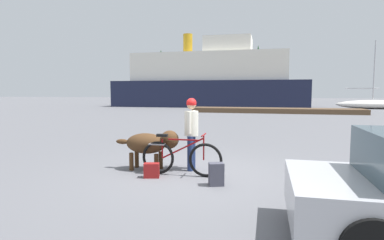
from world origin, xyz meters
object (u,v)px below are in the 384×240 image
Objects in this scene: dog at (151,143)px; handbag_pannier at (152,170)px; bicycle at (181,158)px; person_cyclist at (191,127)px; backpack at (216,174)px; ferry_boat at (210,81)px; sailboat_moored at (373,104)px.

dog is 0.81m from handbag_pannier.
bicycle is 5.60× the size of handbag_pannier.
person_cyclist is 1.08× the size of dog.
person_cyclist is 1.37m from handbag_pannier.
backpack is at bearing -32.00° from bicycle.
ferry_boat is (-4.01, 30.27, 2.39)m from dog.
ferry_boat is (-4.93, 30.03, 2.02)m from person_cyclist.
person_cyclist is 0.23× the size of sailboat_moored.
dog reaches higher than handbag_pannier.
dog reaches higher than bicycle.
sailboat_moored is (12.94, 29.73, 0.33)m from handbag_pannier.
bicycle reaches higher than handbag_pannier.
dog is at bearing -165.54° from person_cyclist.
person_cyclist is at bearing 52.20° from handbag_pannier.
dog is at bearing 159.02° from bicycle.
ferry_boat reaches higher than handbag_pannier.
bicycle is 0.82m from person_cyclist.
ferry_boat is at bearing 97.86° from handbag_pannier.
sailboat_moored is (17.21, -1.15, -2.52)m from ferry_boat.
handbag_pannier is (0.25, -0.62, -0.47)m from dog.
dog is 31.96m from sailboat_moored.
backpack is 1.38× the size of handbag_pannier.
handbag_pannier is at bearing -127.80° from person_cyclist.
ferry_boat is at bearing 97.55° from dog.
dog is at bearing 153.06° from backpack.
person_cyclist is 1.53m from backpack.
ferry_boat is at bearing 100.35° from backpack.
sailboat_moored reaches higher than handbag_pannier.
ferry_boat reaches higher than backpack.
person_cyclist reaches higher than bicycle.
handbag_pannier is at bearing -82.14° from ferry_boat.
dog is at bearing 112.23° from handbag_pannier.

